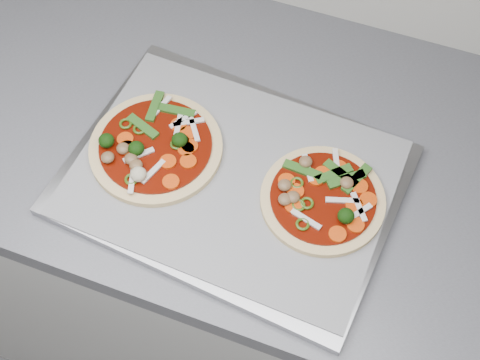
% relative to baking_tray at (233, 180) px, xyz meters
% --- Properties ---
extents(base_cabinet, '(3.60, 0.60, 0.86)m').
position_rel_baking_tray_xyz_m(base_cabinet, '(-0.42, 0.08, -0.48)').
color(base_cabinet, silver).
rests_on(base_cabinet, ground).
extents(countertop, '(3.60, 0.60, 0.04)m').
position_rel_baking_tray_xyz_m(countertop, '(-0.42, 0.08, -0.03)').
color(countertop, slate).
rests_on(countertop, base_cabinet).
extents(baking_tray, '(0.51, 0.40, 0.02)m').
position_rel_baking_tray_xyz_m(baking_tray, '(0.00, 0.00, 0.00)').
color(baking_tray, gray).
rests_on(baking_tray, countertop).
extents(parchment, '(0.47, 0.35, 0.00)m').
position_rel_baking_tray_xyz_m(parchment, '(0.00, 0.00, 0.01)').
color(parchment, gray).
rests_on(parchment, baking_tray).
extents(pizza_left, '(0.22, 0.22, 0.03)m').
position_rel_baking_tray_xyz_m(pizza_left, '(-0.13, 0.00, 0.02)').
color(pizza_left, '#E9C184').
rests_on(pizza_left, parchment).
extents(pizza_right, '(0.22, 0.22, 0.03)m').
position_rel_baking_tray_xyz_m(pizza_right, '(0.14, 0.01, 0.02)').
color(pizza_right, '#E9C184').
rests_on(pizza_right, parchment).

